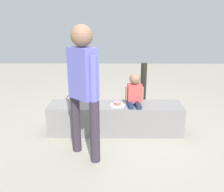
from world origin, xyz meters
TOP-DOWN VIEW (x-y plane):
  - ground_plane at (0.00, 0.00)m, footprint 12.00×12.00m
  - concrete_ledge at (0.00, 0.00)m, footprint 2.06×0.47m
  - child_seated at (0.29, -0.01)m, footprint 0.28×0.32m
  - adult_standing at (-0.39, -0.70)m, footprint 0.39×0.38m
  - cake_plate at (0.03, -0.05)m, footprint 0.22×0.22m
  - gift_bag at (-0.07, 0.39)m, footprint 0.22×0.12m
  - railing_post at (0.52, 0.80)m, footprint 0.36×0.36m
  - water_bottle_near_gift at (-0.19, 0.84)m, footprint 0.07×0.07m
  - water_bottle_far_side at (-0.47, 0.56)m, footprint 0.07×0.07m
  - party_cup_red at (0.89, 0.43)m, footprint 0.08×0.08m
  - handbag_black_leather at (-0.84, 0.82)m, footprint 0.27×0.10m
  - handbag_brown_canvas at (-0.79, 1.31)m, footprint 0.33×0.11m

SIDE VIEW (x-z plane):
  - ground_plane at x=0.00m, z-range 0.00..0.00m
  - party_cup_red at x=0.89m, z-range 0.00..0.11m
  - water_bottle_near_gift at x=-0.19m, z-range -0.01..0.21m
  - water_bottle_far_side at x=-0.47m, z-range -0.01..0.22m
  - handbag_black_leather at x=-0.84m, z-range -0.04..0.30m
  - handbag_brown_canvas at x=-0.79m, z-range -0.05..0.32m
  - gift_bag at x=-0.07m, z-range -0.02..0.33m
  - concrete_ledge at x=0.00m, z-range 0.00..0.46m
  - railing_post at x=0.52m, z-range -0.13..0.82m
  - cake_plate at x=0.03m, z-range 0.45..0.51m
  - child_seated at x=0.29m, z-range 0.43..0.91m
  - adult_standing at x=-0.39m, z-range 0.17..1.84m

